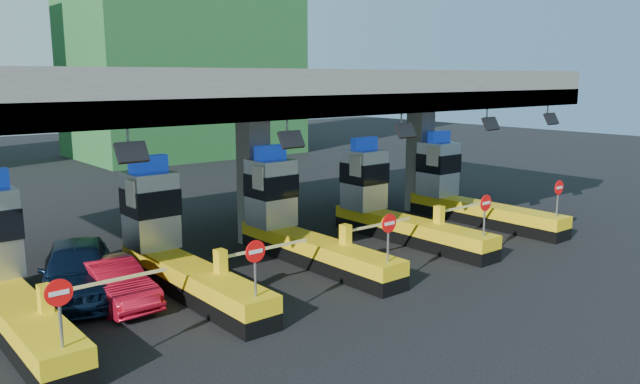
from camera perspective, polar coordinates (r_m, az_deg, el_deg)
ground at (r=23.56m, az=-1.90°, el=-6.18°), size 120.00×120.00×0.00m
toll_canopy at (r=24.91m, az=-6.07°, el=9.00°), size 28.00×12.09×7.00m
toll_lane_far_left at (r=19.33m, az=-26.87°, el=-6.79°), size 4.43×8.00×4.16m
toll_lane_left at (r=20.88m, az=-13.38°, el=-4.68°), size 4.43×8.00×4.16m
toll_lane_center at (r=23.41m, az=-2.34°, el=-2.75°), size 4.43×8.00×4.16m
toll_lane_right at (r=26.66m, az=6.27°, el=-1.16°), size 4.43×8.00×4.16m
toll_lane_far_right at (r=30.38m, az=12.88°, el=0.08°), size 4.43×8.00×4.16m
van at (r=20.80m, az=-21.33°, el=-6.64°), size 3.77×5.64×1.78m
red_car at (r=19.93m, az=-18.36°, el=-7.87°), size 1.50×4.08×1.34m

